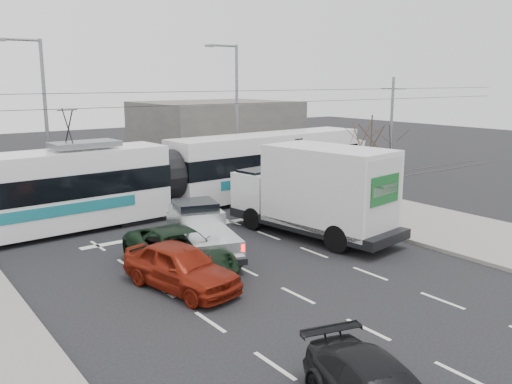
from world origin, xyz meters
TOP-DOWN VIEW (x-y plane):
  - ground at (0.00, 0.00)m, footprint 120.00×120.00m
  - sidewalk_right at (9.00, 0.00)m, footprint 6.00×60.00m
  - rails at (0.00, 10.00)m, footprint 60.00×1.60m
  - building_right at (12.00, 24.00)m, footprint 12.00×10.00m
  - bare_tree at (7.60, 2.50)m, footprint 2.40×2.40m
  - traffic_signal at (6.47, 6.50)m, footprint 0.44×0.44m
  - street_lamp_near at (7.31, 14.00)m, footprint 2.38×0.25m
  - street_lamp_far at (-4.19, 16.00)m, footprint 2.38×0.25m
  - catenary at (0.00, 10.00)m, footprint 60.00×0.20m
  - tram at (-0.09, 9.41)m, footprint 27.04×4.37m
  - silver_pickup at (-2.00, 2.63)m, footprint 3.29×5.76m
  - box_truck at (3.35, 1.74)m, footprint 3.91×8.36m
  - navy_pickup at (5.13, 7.19)m, footprint 3.22×5.09m
  - green_car at (-3.73, 1.18)m, footprint 2.88×5.69m
  - red_car at (-4.45, -0.26)m, footprint 2.71×4.81m

SIDE VIEW (x-z plane):
  - ground at x=0.00m, z-range 0.00..0.00m
  - rails at x=0.00m, z-range 0.00..0.03m
  - sidewalk_right at x=9.00m, z-range 0.00..0.15m
  - green_car at x=-3.73m, z-range 0.00..1.54m
  - red_car at x=-4.45m, z-range 0.00..1.54m
  - silver_pickup at x=-2.00m, z-range -0.01..1.98m
  - navy_pickup at x=5.13m, z-range -0.01..2.00m
  - tram at x=-0.09m, z-range -0.80..4.70m
  - box_truck at x=3.35m, z-range -0.02..4.00m
  - building_right at x=12.00m, z-range 0.00..5.00m
  - traffic_signal at x=6.47m, z-range 0.94..4.54m
  - bare_tree at x=7.60m, z-range 1.29..6.29m
  - catenary at x=0.00m, z-range 0.38..7.38m
  - street_lamp_near at x=7.31m, z-range 0.61..9.61m
  - street_lamp_far at x=-4.19m, z-range 0.61..9.61m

